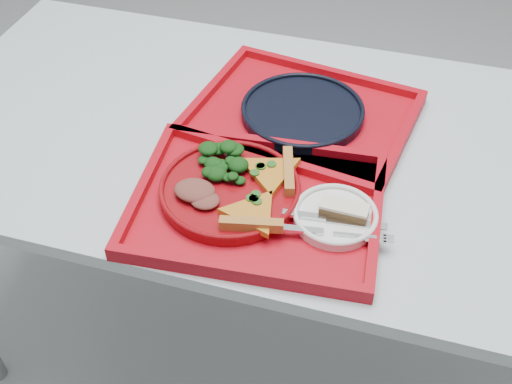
% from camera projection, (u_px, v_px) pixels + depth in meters
% --- Properties ---
extents(ground, '(10.00, 10.00, 0.00)m').
position_uv_depth(ground, '(279.00, 341.00, 1.85)').
color(ground, '#95999D').
rests_on(ground, ground).
extents(table, '(1.60, 0.80, 0.75)m').
position_uv_depth(table, '(287.00, 167.00, 1.38)').
color(table, silver).
rests_on(table, ground).
extents(tray_main, '(0.48, 0.38, 0.01)m').
position_uv_depth(tray_main, '(257.00, 206.00, 1.18)').
color(tray_main, '#AD0915').
rests_on(tray_main, table).
extents(tray_far, '(0.50, 0.41, 0.01)m').
position_uv_depth(tray_far, '(302.00, 118.00, 1.37)').
color(tray_far, '#AD0915').
rests_on(tray_far, table).
extents(dinner_plate, '(0.26, 0.26, 0.02)m').
position_uv_depth(dinner_plate, '(230.00, 191.00, 1.19)').
color(dinner_plate, maroon).
rests_on(dinner_plate, tray_main).
extents(side_plate, '(0.15, 0.15, 0.01)m').
position_uv_depth(side_plate, '(335.00, 218.00, 1.14)').
color(side_plate, white).
rests_on(side_plate, tray_main).
extents(navy_plate, '(0.26, 0.26, 0.02)m').
position_uv_depth(navy_plate, '(303.00, 112.00, 1.36)').
color(navy_plate, black).
rests_on(navy_plate, tray_far).
extents(pizza_slice_a, '(0.13, 0.14, 0.02)m').
position_uv_depth(pizza_slice_a, '(253.00, 211.00, 1.12)').
color(pizza_slice_a, gold).
rests_on(pizza_slice_a, dinner_plate).
extents(pizza_slice_b, '(0.16, 0.15, 0.02)m').
position_uv_depth(pizza_slice_b, '(271.00, 171.00, 1.20)').
color(pizza_slice_b, gold).
rests_on(pizza_slice_b, dinner_plate).
extents(salad_heap, '(0.09, 0.08, 0.05)m').
position_uv_depth(salad_heap, '(224.00, 159.00, 1.20)').
color(salad_heap, black).
rests_on(salad_heap, dinner_plate).
extents(meat_portion, '(0.08, 0.06, 0.02)m').
position_uv_depth(meat_portion, '(195.00, 190.00, 1.16)').
color(meat_portion, brown).
rests_on(meat_portion, dinner_plate).
extents(dessert_bar, '(0.09, 0.04, 0.02)m').
position_uv_depth(dessert_bar, '(344.00, 210.00, 1.13)').
color(dessert_bar, '#4D3419').
rests_on(dessert_bar, side_plate).
extents(knife, '(0.19, 0.03, 0.01)m').
position_uv_depth(knife, '(334.00, 219.00, 1.12)').
color(knife, silver).
rests_on(knife, side_plate).
extents(fork, '(0.19, 0.05, 0.01)m').
position_uv_depth(fork, '(332.00, 233.00, 1.10)').
color(fork, silver).
rests_on(fork, side_plate).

